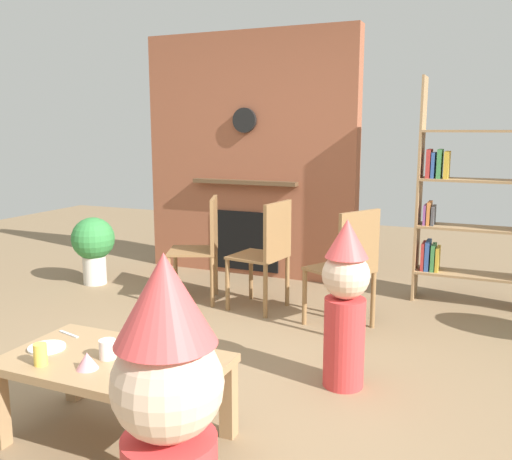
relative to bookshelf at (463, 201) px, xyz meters
name	(u,v)px	position (x,y,z in m)	size (l,w,h in m)	color
ground_plane	(203,397)	(-1.17, -2.40, -0.87)	(12.00, 12.00, 0.00)	#846B4C
brick_fireplace_feature	(250,157)	(-2.04, 0.20, 0.32)	(2.20, 0.28, 2.40)	#935138
bookshelf	(463,201)	(0.00, 0.00, 0.00)	(0.90, 0.28, 1.90)	#9E7A51
coffee_table	(114,372)	(-1.34, -2.94, -0.53)	(1.04, 0.59, 0.41)	#9E7A51
paper_cup_near_left	(40,354)	(-1.60, -3.13, -0.41)	(0.06, 0.06, 0.10)	#F2CC4C
paper_cup_near_right	(145,363)	(-1.11, -3.02, -0.41)	(0.07, 0.07, 0.10)	#F2CC4C
paper_cup_center	(144,340)	(-1.28, -2.78, -0.42)	(0.07, 0.07, 0.09)	#669EE0
paper_cup_far_left	(107,349)	(-1.37, -2.95, -0.41)	(0.08, 0.08, 0.09)	silver
paper_cup_far_right	(169,382)	(-0.92, -3.13, -0.41)	(0.06, 0.06, 0.10)	#F2CC4C
paper_plate_front	(47,348)	(-1.71, -2.97, -0.45)	(0.18, 0.18, 0.01)	white
paper_plate_rear	(172,358)	(-1.09, -2.84, -0.45)	(0.21, 0.21, 0.01)	white
birthday_cake_slice	(87,361)	(-1.38, -3.08, -0.42)	(0.10, 0.10, 0.08)	pink
table_fork	(69,334)	(-1.75, -2.78, -0.46)	(0.15, 0.02, 0.01)	silver
child_with_cone_hat	(169,439)	(-0.56, -3.69, -0.27)	(0.32, 0.32, 1.15)	#D13838
child_in_pink	(345,300)	(-0.50, -1.94, -0.36)	(0.27, 0.27, 0.98)	#D13838
dining_chair_left	(203,243)	(-2.02, -0.83, -0.36)	(0.52, 0.52, 0.90)	olive
dining_chair_middle	(268,249)	(-1.42, -0.85, -0.36)	(0.45, 0.45, 0.90)	olive
dining_chair_right	(349,262)	(-0.70, -1.04, -0.36)	(0.54, 0.54, 0.90)	olive
potted_plant_short	(93,244)	(-3.24, -0.78, -0.48)	(0.41, 0.41, 0.64)	beige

